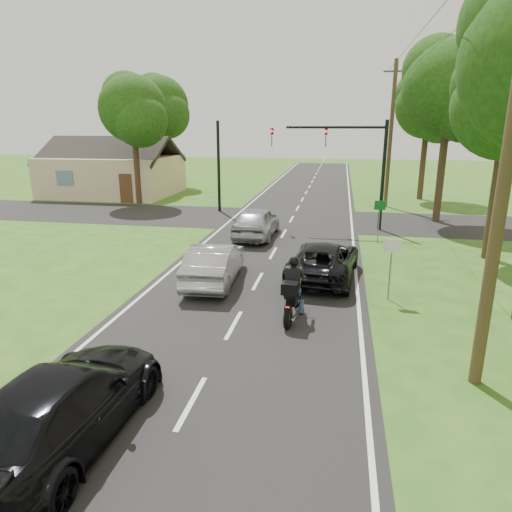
% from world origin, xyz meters
% --- Properties ---
extents(ground, '(140.00, 140.00, 0.00)m').
position_xyz_m(ground, '(0.00, 0.00, 0.00)').
color(ground, '#2A5818').
rests_on(ground, ground).
extents(road, '(8.00, 100.00, 0.01)m').
position_xyz_m(road, '(0.00, 10.00, 0.01)').
color(road, black).
rests_on(road, ground).
extents(cross_road, '(60.00, 7.00, 0.01)m').
position_xyz_m(cross_road, '(0.00, 16.00, 0.01)').
color(cross_road, black).
rests_on(cross_road, ground).
extents(motorcycle_rider, '(0.66, 2.31, 1.99)m').
position_xyz_m(motorcycle_rider, '(1.66, 0.82, 0.78)').
color(motorcycle_rider, black).
rests_on(motorcycle_rider, ground).
extents(dark_suv, '(2.83, 5.27, 1.41)m').
position_xyz_m(dark_suv, '(2.44, 4.92, 0.71)').
color(dark_suv, black).
rests_on(dark_suv, road).
extents(silver_sedan, '(1.85, 4.64, 1.50)m').
position_xyz_m(silver_sedan, '(-1.57, 3.60, 0.76)').
color(silver_sedan, '#ADAEB2').
rests_on(silver_sedan, road).
extents(silver_suv, '(2.02, 4.83, 1.63)m').
position_xyz_m(silver_suv, '(-1.32, 10.93, 0.83)').
color(silver_suv, '#9FA2A7').
rests_on(silver_suv, road).
extents(dark_car_behind, '(2.23, 5.26, 1.51)m').
position_xyz_m(dark_car_behind, '(-1.92, -5.59, 0.77)').
color(dark_car_behind, black).
rests_on(dark_car_behind, road).
extents(traffic_signal, '(6.38, 0.44, 6.00)m').
position_xyz_m(traffic_signal, '(3.34, 14.00, 4.14)').
color(traffic_signal, black).
rests_on(traffic_signal, ground).
extents(signal_pole_far, '(0.20, 0.20, 6.00)m').
position_xyz_m(signal_pole_far, '(-5.20, 18.00, 3.00)').
color(signal_pole_far, black).
rests_on(signal_pole_far, ground).
extents(utility_pole_near, '(1.60, 0.28, 10.00)m').
position_xyz_m(utility_pole_near, '(6.20, -2.00, 5.08)').
color(utility_pole_near, brown).
rests_on(utility_pole_near, ground).
extents(utility_pole_far, '(1.60, 0.28, 10.00)m').
position_xyz_m(utility_pole_far, '(6.20, 22.00, 5.08)').
color(utility_pole_far, brown).
rests_on(utility_pole_far, ground).
extents(sign_white, '(0.55, 0.07, 2.12)m').
position_xyz_m(sign_white, '(4.70, 2.98, 1.60)').
color(sign_white, slate).
rests_on(sign_white, ground).
extents(sign_green, '(0.55, 0.07, 2.12)m').
position_xyz_m(sign_green, '(4.90, 10.98, 1.60)').
color(sign_green, slate).
rests_on(sign_green, ground).
extents(tree_row_d, '(5.76, 5.58, 10.45)m').
position_xyz_m(tree_row_d, '(9.10, 16.76, 7.43)').
color(tree_row_d, '#332316').
rests_on(tree_row_d, ground).
extents(tree_row_e, '(5.28, 5.12, 9.61)m').
position_xyz_m(tree_row_e, '(9.48, 25.78, 6.83)').
color(tree_row_e, '#332316').
rests_on(tree_row_e, ground).
extents(tree_left_near, '(5.12, 4.96, 9.22)m').
position_xyz_m(tree_left_near, '(-11.73, 19.78, 6.53)').
color(tree_left_near, '#332316').
rests_on(tree_left_near, ground).
extents(tree_left_far, '(5.76, 5.58, 10.14)m').
position_xyz_m(tree_left_far, '(-13.70, 29.76, 7.13)').
color(tree_left_far, '#332316').
rests_on(tree_left_far, ground).
extents(house, '(10.20, 8.00, 4.84)m').
position_xyz_m(house, '(-16.00, 24.00, 1.77)').
color(house, tan).
rests_on(house, ground).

